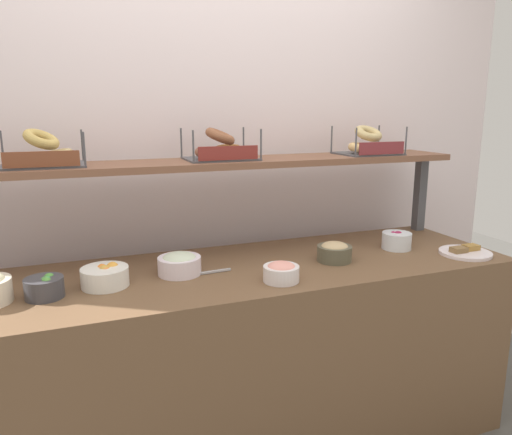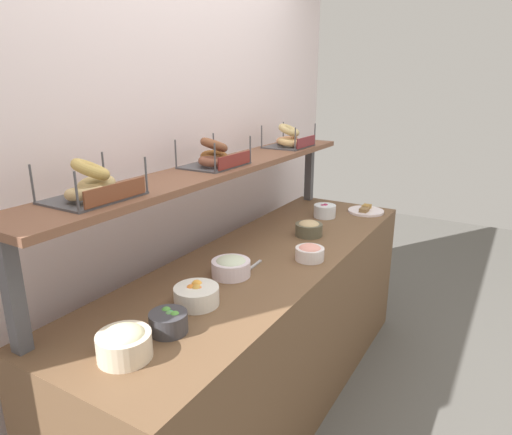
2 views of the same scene
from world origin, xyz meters
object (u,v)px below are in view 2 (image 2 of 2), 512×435
(bowl_lox_spread, at_px, (310,252))
(bagel_basket_cinnamon_raisin, at_px, (215,157))
(bowl_beet_salad, at_px, (324,211))
(bagel_basket_sesame, at_px, (93,186))
(bowl_potato_salad, at_px, (124,343))
(serving_plate_white, at_px, (366,211))
(bowl_veggie_mix, at_px, (169,321))
(bowl_scallion_spread, at_px, (231,266))
(bowl_fruit_salad, at_px, (196,295))
(bagel_basket_plain, at_px, (289,139))
(bowl_hummus, at_px, (309,228))
(serving_spoon_near_plate, at_px, (249,269))

(bowl_lox_spread, height_order, bagel_basket_cinnamon_raisin, bagel_basket_cinnamon_raisin)
(bowl_beet_salad, relative_size, bagel_basket_sesame, 0.43)
(bowl_potato_salad, relative_size, serving_plate_white, 0.75)
(bowl_veggie_mix, height_order, bagel_basket_sesame, bagel_basket_sesame)
(bowl_scallion_spread, xyz_separation_m, bagel_basket_cinnamon_raisin, (0.26, 0.26, 0.43))
(serving_plate_white, bearing_deg, bowl_beet_salad, 140.34)
(bowl_potato_salad, bearing_deg, bowl_lox_spread, -9.10)
(bowl_fruit_salad, bearing_deg, bagel_basket_plain, 11.76)
(bowl_beet_salad, bearing_deg, bagel_basket_plain, 93.75)
(bowl_beet_salad, height_order, bowl_veggie_mix, bowl_beet_salad)
(serving_plate_white, bearing_deg, bowl_fruit_salad, 173.72)
(bagel_basket_cinnamon_raisin, relative_size, bagel_basket_plain, 1.05)
(bowl_scallion_spread, relative_size, serving_plate_white, 0.75)
(bowl_lox_spread, distance_m, bowl_beet_salad, 0.73)
(bagel_basket_cinnamon_raisin, bearing_deg, serving_plate_white, -24.56)
(bowl_potato_salad, bearing_deg, bowl_veggie_mix, -5.07)
(bowl_lox_spread, xyz_separation_m, bowl_veggie_mix, (-0.85, 0.15, 0.00))
(bowl_hummus, relative_size, bowl_scallion_spread, 0.87)
(bowl_potato_salad, xyz_separation_m, bagel_basket_plain, (1.72, 0.30, 0.43))
(bagel_basket_cinnamon_raisin, bearing_deg, bagel_basket_plain, -1.47)
(bowl_scallion_spread, distance_m, bowl_beet_salad, 1.05)
(bowl_scallion_spread, xyz_separation_m, serving_spoon_near_plate, (0.09, -0.04, -0.04))
(bowl_potato_salad, bearing_deg, bagel_basket_sesame, 57.46)
(bagel_basket_plain, bearing_deg, bowl_hummus, -138.59)
(bowl_fruit_salad, relative_size, bowl_potato_salad, 1.02)
(bowl_scallion_spread, relative_size, bowl_potato_salad, 1.01)
(serving_plate_white, bearing_deg, bowl_veggie_mix, 175.79)
(bowl_fruit_salad, height_order, bagel_basket_sesame, bagel_basket_sesame)
(bowl_beet_salad, bearing_deg, bowl_scallion_spread, 179.43)
(bowl_beet_salad, bearing_deg, bowl_potato_salad, -178.41)
(bagel_basket_cinnamon_raisin, bearing_deg, bowl_fruit_salad, -151.78)
(bowl_beet_salad, relative_size, bagel_basket_plain, 0.46)
(bowl_potato_salad, xyz_separation_m, bagel_basket_cinnamon_raisin, (0.95, 0.32, 0.42))
(bowl_hummus, bearing_deg, bagel_basket_sesame, 163.62)
(serving_spoon_near_plate, relative_size, bagel_basket_sesame, 0.57)
(bowl_scallion_spread, relative_size, bowl_lox_spread, 1.24)
(bowl_fruit_salad, xyz_separation_m, bowl_lox_spread, (0.64, -0.19, -0.00))
(bowl_fruit_salad, distance_m, bowl_veggie_mix, 0.21)
(bagel_basket_cinnamon_raisin, xyz_separation_m, bagel_basket_plain, (0.77, -0.02, 0.00))
(bowl_hummus, xyz_separation_m, bowl_potato_salad, (-1.37, 0.02, 0.01))
(bowl_lox_spread, distance_m, bagel_basket_cinnamon_raisin, 0.66)
(bowl_lox_spread, distance_m, bagel_basket_plain, 0.94)
(bowl_hummus, distance_m, serving_spoon_near_plate, 0.59)
(bowl_scallion_spread, xyz_separation_m, bagel_basket_sesame, (-0.48, 0.27, 0.43))
(bowl_lox_spread, distance_m, bagel_basket_sesame, 1.06)
(bowl_fruit_salad, height_order, bowl_veggie_mix, bowl_fruit_salad)
(bowl_lox_spread, relative_size, bowl_veggie_mix, 1.04)
(bowl_hummus, bearing_deg, bowl_scallion_spread, 173.77)
(serving_plate_white, bearing_deg, serving_spoon_near_plate, 172.13)
(bowl_fruit_salad, relative_size, serving_plate_white, 0.76)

